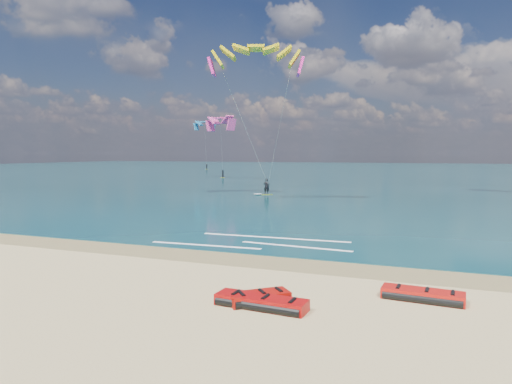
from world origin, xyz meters
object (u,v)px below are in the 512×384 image
(packed_kite_left, at_px, (261,308))
(kitesurfer_main, at_px, (261,117))
(packed_kite_right, at_px, (259,303))
(packed_kite_mid, at_px, (422,300))

(packed_kite_left, height_order, kitesurfer_main, kitesurfer_main)
(packed_kite_right, distance_m, kitesurfer_main, 32.98)
(packed_kite_left, height_order, packed_kite_right, packed_kite_left)
(kitesurfer_main, bearing_deg, packed_kite_left, -110.53)
(packed_kite_mid, height_order, kitesurfer_main, kitesurfer_main)
(packed_kite_right, bearing_deg, packed_kite_left, -103.09)
(packed_kite_left, distance_m, kitesurfer_main, 33.39)
(packed_kite_left, distance_m, packed_kite_mid, 5.03)
(packed_kite_left, bearing_deg, packed_kite_right, 121.49)
(packed_kite_right, height_order, kitesurfer_main, kitesurfer_main)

